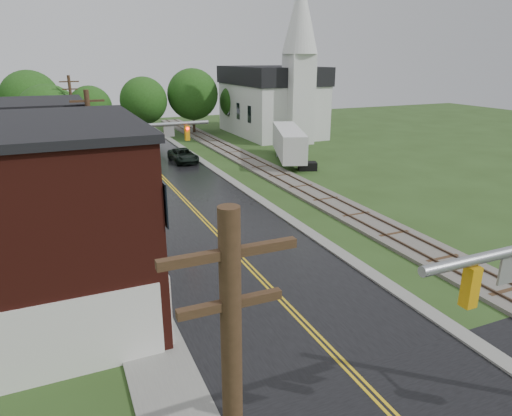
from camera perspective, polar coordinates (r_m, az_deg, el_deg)
main_road at (r=37.40m, az=-9.46°, el=1.54°), size 10.00×90.00×0.02m
curb_right at (r=43.51m, az=-4.24°, el=4.14°), size 0.80×70.00×0.12m
sidewalk_left at (r=31.75m, az=-18.02°, el=-2.21°), size 2.40×50.00×0.12m
yellow_house at (r=31.79m, az=-27.39°, el=2.69°), size 8.00×7.00×6.40m
darkred_building at (r=40.72m, az=-25.24°, el=4.61°), size 7.00×6.00×4.40m
church at (r=65.31m, az=2.39°, el=14.12°), size 10.40×18.40×20.00m
railroad at (r=45.17m, az=1.28°, el=4.85°), size 3.20×80.00×0.30m
traffic_signal_far at (r=32.71m, az=-14.50°, el=7.77°), size 7.34×0.43×7.20m
utility_pole_b at (r=27.51m, az=-19.52°, el=4.82°), size 1.80×0.28×9.00m
utility_pole_c at (r=49.20m, az=-21.81°, el=10.15°), size 1.80×0.28×9.00m
tree_left_e at (r=51.04m, az=-24.25°, el=10.21°), size 6.40×6.40×8.16m
suv_dark at (r=49.29m, az=-9.08°, el=6.48°), size 2.47×5.12×1.40m
pickup_white at (r=27.33m, az=-14.12°, el=-3.83°), size 1.85×4.20×1.20m
semi_trailer at (r=48.63m, az=4.14°, el=8.22°), size 6.09×11.12×3.55m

